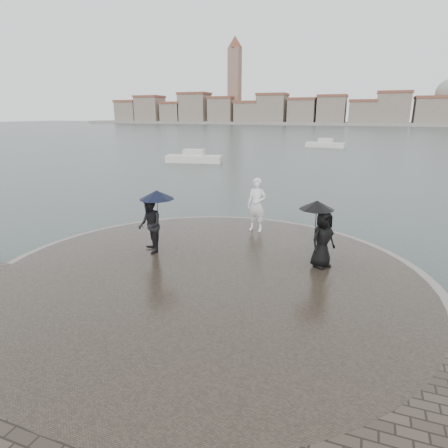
% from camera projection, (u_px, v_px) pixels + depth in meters
% --- Properties ---
extents(ground, '(400.00, 400.00, 0.00)m').
position_uv_depth(ground, '(139.00, 356.00, 7.54)').
color(ground, '#2B3835').
rests_on(ground, ground).
extents(kerb_ring, '(12.50, 12.50, 0.32)m').
position_uv_depth(kerb_ring, '(208.00, 280.00, 10.63)').
color(kerb_ring, gray).
rests_on(kerb_ring, ground).
extents(quay_tip, '(11.90, 11.90, 0.36)m').
position_uv_depth(quay_tip, '(208.00, 279.00, 10.62)').
color(quay_tip, '#2D261E').
rests_on(quay_tip, ground).
extents(statue, '(0.79, 0.56, 2.03)m').
position_uv_depth(statue, '(257.00, 205.00, 14.14)').
color(statue, white).
rests_on(statue, quay_tip).
extents(visitor_left, '(1.36, 1.21, 2.04)m').
position_uv_depth(visitor_left, '(151.00, 218.00, 11.87)').
color(visitor_left, black).
rests_on(visitor_left, quay_tip).
extents(visitor_right, '(1.22, 1.10, 1.95)m').
position_uv_depth(visitor_right, '(321.00, 230.00, 10.78)').
color(visitor_right, black).
rests_on(visitor_right, quay_tip).
extents(far_skyline, '(260.00, 20.00, 37.00)m').
position_uv_depth(far_skyline, '(346.00, 111.00, 152.05)').
color(far_skyline, gray).
rests_on(far_skyline, ground).
extents(boats, '(37.49, 24.87, 1.50)m').
position_uv_depth(boats, '(348.00, 153.00, 42.66)').
color(boats, silver).
rests_on(boats, ground).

